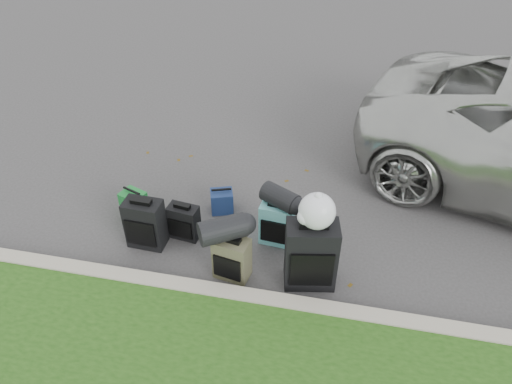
% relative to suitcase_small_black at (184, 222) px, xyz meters
% --- Properties ---
extents(ground, '(120.00, 120.00, 0.00)m').
position_rel_suitcase_small_black_xyz_m(ground, '(0.91, 0.13, -0.22)').
color(ground, '#383535').
rests_on(ground, ground).
extents(curb, '(120.00, 0.18, 0.15)m').
position_rel_suitcase_small_black_xyz_m(curb, '(0.91, -0.87, -0.15)').
color(curb, '#9E937F').
rests_on(curb, ground).
extents(suitcase_small_black, '(0.38, 0.24, 0.45)m').
position_rel_suitcase_small_black_xyz_m(suitcase_small_black, '(0.00, 0.00, 0.00)').
color(suitcase_small_black, black).
rests_on(suitcase_small_black, ground).
extents(suitcase_large_black_left, '(0.44, 0.28, 0.62)m').
position_rel_suitcase_small_black_xyz_m(suitcase_large_black_left, '(-0.40, -0.21, 0.09)').
color(suitcase_large_black_left, black).
rests_on(suitcase_large_black_left, ground).
extents(suitcase_olive, '(0.42, 0.30, 0.52)m').
position_rel_suitcase_small_black_xyz_m(suitcase_olive, '(0.72, -0.51, 0.04)').
color(suitcase_olive, '#3F3D29').
rests_on(suitcase_olive, ground).
extents(suitcase_teal, '(0.40, 0.26, 0.55)m').
position_rel_suitcase_small_black_xyz_m(suitcase_teal, '(1.10, 0.14, 0.05)').
color(suitcase_teal, '#52A5A9').
rests_on(suitcase_teal, ground).
extents(suitcase_large_black_right, '(0.59, 0.42, 0.81)m').
position_rel_suitcase_small_black_xyz_m(suitcase_large_black_right, '(1.56, -0.42, 0.18)').
color(suitcase_large_black_right, black).
rests_on(suitcase_large_black_right, ground).
extents(tote_green, '(0.35, 0.32, 0.33)m').
position_rel_suitcase_small_black_xyz_m(tote_green, '(-0.76, 0.27, -0.06)').
color(tote_green, '#1A782E').
rests_on(tote_green, ground).
extents(tote_navy, '(0.33, 0.30, 0.30)m').
position_rel_suitcase_small_black_xyz_m(tote_navy, '(0.32, 0.55, -0.07)').
color(tote_navy, navy).
rests_on(tote_navy, ground).
extents(duffel_left, '(0.56, 0.49, 0.27)m').
position_rel_suitcase_small_black_xyz_m(duffel_left, '(0.62, -0.49, 0.43)').
color(duffel_left, black).
rests_on(duffel_left, suitcase_olive).
extents(duffel_right, '(0.49, 0.41, 0.24)m').
position_rel_suitcase_small_black_xyz_m(duffel_right, '(1.13, 0.15, 0.44)').
color(duffel_right, black).
rests_on(duffel_right, suitcase_teal).
extents(trash_bag, '(0.37, 0.37, 0.37)m').
position_rel_suitcase_small_black_xyz_m(trash_bag, '(1.58, -0.40, 0.78)').
color(trash_bag, white).
rests_on(trash_bag, suitcase_large_black_right).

